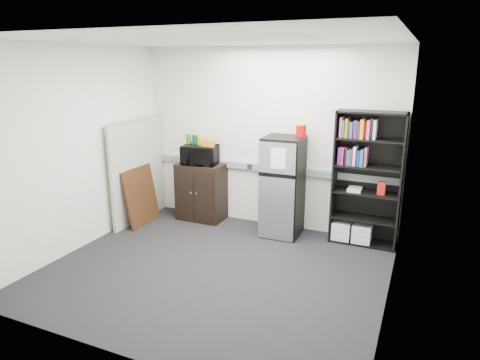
{
  "coord_description": "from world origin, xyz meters",
  "views": [
    {
      "loc": [
        2.21,
        -4.24,
        2.47
      ],
      "look_at": [
        -0.06,
        0.9,
        0.91
      ],
      "focal_mm": 32.0,
      "sensor_mm": 36.0,
      "label": 1
    }
  ],
  "objects_px": {
    "microwave": "(200,155)",
    "bookshelf": "(366,176)",
    "cubicle_partition": "(138,171)",
    "refrigerator": "(283,187)",
    "cabinet": "(201,192)"
  },
  "relations": [
    {
      "from": "bookshelf",
      "to": "refrigerator",
      "type": "xyz_separation_m",
      "value": [
        -1.13,
        -0.15,
        -0.24
      ]
    },
    {
      "from": "bookshelf",
      "to": "cubicle_partition",
      "type": "distance_m",
      "value": 3.45
    },
    {
      "from": "cabinet",
      "to": "refrigerator",
      "type": "relative_size",
      "value": 0.63
    },
    {
      "from": "microwave",
      "to": "bookshelf",
      "type": "bearing_deg",
      "value": -8.61
    },
    {
      "from": "cubicle_partition",
      "to": "cabinet",
      "type": "relative_size",
      "value": 1.77
    },
    {
      "from": "microwave",
      "to": "cabinet",
      "type": "bearing_deg",
      "value": 79.54
    },
    {
      "from": "bookshelf",
      "to": "microwave",
      "type": "height_order",
      "value": "bookshelf"
    },
    {
      "from": "cubicle_partition",
      "to": "microwave",
      "type": "bearing_deg",
      "value": 24.41
    },
    {
      "from": "refrigerator",
      "to": "microwave",
      "type": "bearing_deg",
      "value": 176.0
    },
    {
      "from": "microwave",
      "to": "refrigerator",
      "type": "distance_m",
      "value": 1.43
    },
    {
      "from": "cabinet",
      "to": "refrigerator",
      "type": "distance_m",
      "value": 1.42
    },
    {
      "from": "cubicle_partition",
      "to": "microwave",
      "type": "distance_m",
      "value": 1.01
    },
    {
      "from": "cabinet",
      "to": "refrigerator",
      "type": "bearing_deg",
      "value": -3.3
    },
    {
      "from": "bookshelf",
      "to": "cubicle_partition",
      "type": "height_order",
      "value": "bookshelf"
    },
    {
      "from": "bookshelf",
      "to": "cabinet",
      "type": "distance_m",
      "value": 2.57
    }
  ]
}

